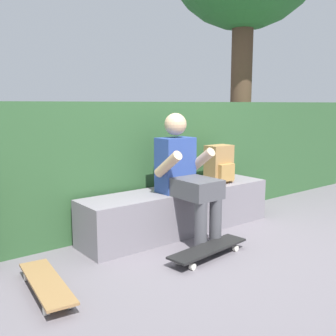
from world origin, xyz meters
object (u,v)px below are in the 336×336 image
object	(u,v)px
person_skater	(185,173)
backpack_on_bench	(219,165)
bench_main	(180,210)
skateboard_near_person	(208,249)
skateboard_beside_bench	(46,283)

from	to	relation	value
person_skater	backpack_on_bench	xyz separation A→B (m)	(0.66, 0.20, -0.01)
bench_main	skateboard_near_person	world-z (taller)	bench_main
backpack_on_bench	skateboard_beside_bench	bearing A→B (deg)	-167.77
person_skater	skateboard_beside_bench	distance (m)	1.58
person_skater	bench_main	bearing A→B (deg)	61.44
skateboard_near_person	skateboard_beside_bench	bearing A→B (deg)	170.55
person_skater	backpack_on_bench	distance (m)	0.69
skateboard_beside_bench	backpack_on_bench	bearing A→B (deg)	12.23
skateboard_near_person	skateboard_beside_bench	xyz separation A→B (m)	(-1.31, 0.22, 0.00)
bench_main	person_skater	bearing A→B (deg)	-118.56
bench_main	skateboard_near_person	size ratio (longest dim) A/B	2.57
bench_main	skateboard_near_person	distance (m)	0.75
bench_main	skateboard_beside_bench	bearing A→B (deg)	-163.41
skateboard_near_person	skateboard_beside_bench	world-z (taller)	same
person_skater	skateboard_beside_bench	xyz separation A→B (m)	(-1.45, -0.25, -0.56)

